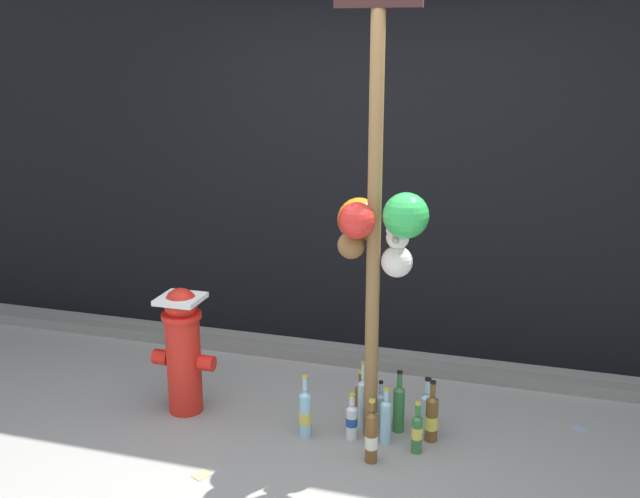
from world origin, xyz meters
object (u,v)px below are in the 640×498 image
Objects in this scene: memorial_post at (377,184)px; bottle_9 at (427,409)px; bottle_3 at (417,432)px; bottle_6 at (380,408)px; bottle_2 at (371,436)px; bottle_8 at (361,401)px; bottle_10 at (432,418)px; bottle_1 at (305,413)px; bottle_5 at (352,420)px; fire_hydrant at (183,348)px; bottle_7 at (364,401)px; bottle_4 at (399,407)px; bottle_0 at (386,420)px.

bottle_9 is at bearing 29.21° from memorial_post.
bottle_3 is 1.06× the size of bottle_6.
memorial_post is 1.36m from bottle_2.
bottle_9 is at bearing 0.51° from bottle_8.
bottle_10 is at bearing -15.00° from bottle_6.
bottle_2 reaches higher than bottle_9.
bottle_1 is 0.72m from bottle_9.
bottle_6 is (0.13, 0.20, -0.00)m from bottle_5.
fire_hydrant reaches higher than bottle_1.
bottle_8 is at bearing 167.05° from bottle_6.
bottle_7 reaches higher than bottle_1.
memorial_post reaches higher than bottle_3.
memorial_post is 1.31m from bottle_7.
bottle_10 is at bearing -14.01° from bottle_4.
bottle_0 is (1.27, -0.03, -0.28)m from fire_hydrant.
bottle_8 is at bearing 90.19° from bottle_5.
bottle_2 is 0.49m from bottle_9.
bottle_3 is 0.46m from bottle_8.
bottle_0 reaches higher than bottle_3.
bottle_9 is 0.13m from bottle_10.
fire_hydrant reaches higher than bottle_9.
memorial_post is 3.42× the size of fire_hydrant.
bottle_7 is 0.41m from bottle_10.
bottle_8 is (-0.16, 0.43, -0.02)m from bottle_2.
memorial_post is 7.15× the size of bottle_4.
bottle_4 is (0.08, 0.37, 0.00)m from bottle_2.
bottle_1 is at bearing -169.85° from bottle_5.
fire_hydrant reaches higher than bottle_7.
bottle_4 is 0.91× the size of bottle_7.
bottle_4 is 1.35× the size of bottle_5.
bottle_4 reaches higher than bottle_8.
bottle_8 is (-0.10, 0.16, -1.35)m from memorial_post.
bottle_1 is 1.19× the size of bottle_8.
memorial_post is 1.39m from bottle_9.
bottle_0 is 0.92× the size of bottle_10.
bottle_8 is at bearing 112.82° from bottle_7.
bottle_8 is 0.46m from bottle_10.
bottle_9 is at bearing 30.13° from bottle_5.
bottle_0 is at bearing -31.74° from memorial_post.
bottle_1 is at bearing -179.05° from bottle_3.
bottle_0 is at bearing -39.65° from bottle_7.
bottle_6 is 0.33m from bottle_10.
memorial_post is 6.48× the size of bottle_7.
bottle_4 is 0.29m from bottle_5.
bottle_8 is at bearing 110.54° from bottle_2.
memorial_post is 7.39× the size of bottle_2.
bottle_3 is (0.22, 0.17, -0.03)m from bottle_2.
fire_hydrant is at bearing -174.56° from bottle_4.
memorial_post is at bearing 102.15° from bottle_2.
bottle_0 reaches higher than bottle_9.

